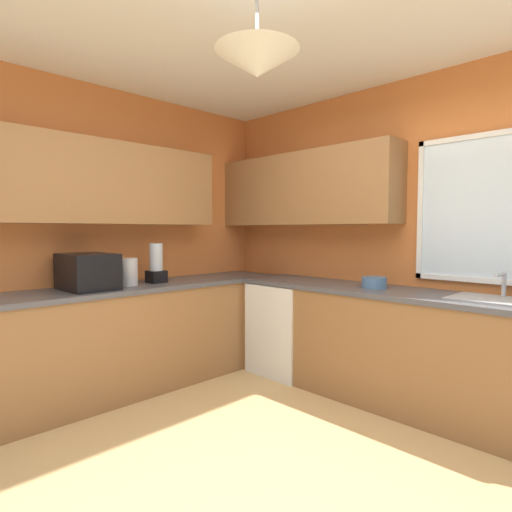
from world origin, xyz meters
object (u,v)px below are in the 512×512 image
Objects in this scene: sink_assembly at (497,299)px; bowl at (374,282)px; microwave at (88,272)px; blender_appliance at (156,265)px; dishwasher at (288,327)px; kettle at (129,272)px.

bowl is (-0.92, -0.01, 0.03)m from sink_assembly.
microwave is 2.34m from bowl.
blender_appliance reaches higher than sink_assembly.
dishwasher is 1.82× the size of microwave.
sink_assembly is at bearing 34.87° from microwave.
kettle is (-0.64, -1.35, 0.60)m from dishwasher.
bowl is (1.56, 1.38, -0.07)m from kettle.
sink_assembly is 0.92m from bowl.
kettle is 2.84m from sink_assembly.
sink_assembly is 2.73m from blender_appliance.
blender_appliance reaches higher than dishwasher.
blender_appliance is at bearing -145.08° from bowl.
bowl is at bearing 41.52° from kettle.
bowl is at bearing 47.67° from microwave.
sink_assembly reaches higher than dishwasher.
kettle reaches higher than dishwasher.
kettle reaches higher than sink_assembly.
kettle is at bearing -115.38° from dishwasher.
dishwasher is 1.90m from sink_assembly.
blender_appliance is (-0.66, -1.07, 0.64)m from dishwasher.
microwave is 0.35m from kettle.
sink_assembly is (1.83, 0.04, 0.49)m from dishwasher.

